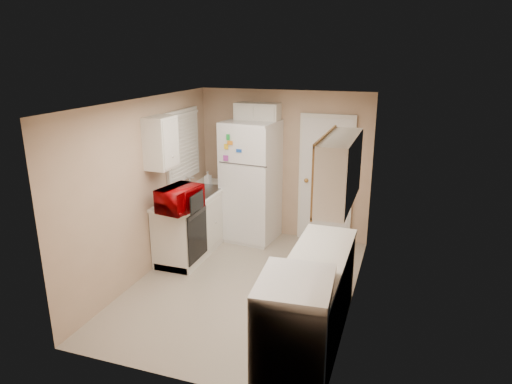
% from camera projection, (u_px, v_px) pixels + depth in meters
% --- Properties ---
extents(floor, '(3.80, 3.80, 0.00)m').
position_uv_depth(floor, '(244.00, 285.00, 6.04)').
color(floor, '#BCB09D').
rests_on(floor, ground).
extents(ceiling, '(3.80, 3.80, 0.00)m').
position_uv_depth(ceiling, '(242.00, 102.00, 5.33)').
color(ceiling, white).
rests_on(ceiling, floor).
extents(wall_left, '(3.80, 3.80, 0.00)m').
position_uv_depth(wall_left, '(145.00, 189.00, 6.12)').
color(wall_left, tan).
rests_on(wall_left, floor).
extents(wall_right, '(3.80, 3.80, 0.00)m').
position_uv_depth(wall_right, '(357.00, 211.00, 5.26)').
color(wall_right, tan).
rests_on(wall_right, floor).
extents(wall_back, '(2.80, 2.80, 0.00)m').
position_uv_depth(wall_back, '(284.00, 165.00, 7.41)').
color(wall_back, tan).
rests_on(wall_back, floor).
extents(wall_front, '(2.80, 2.80, 0.00)m').
position_uv_depth(wall_front, '(167.00, 263.00, 3.97)').
color(wall_front, tan).
rests_on(wall_front, floor).
extents(left_counter, '(0.60, 1.80, 0.90)m').
position_uv_depth(left_counter, '(197.00, 221.00, 7.06)').
color(left_counter, silver).
rests_on(left_counter, floor).
extents(dishwasher, '(0.03, 0.58, 0.72)m').
position_uv_depth(dishwasher, '(197.00, 235.00, 6.42)').
color(dishwasher, black).
rests_on(dishwasher, floor).
extents(sink, '(0.54, 0.74, 0.16)m').
position_uv_depth(sink, '(200.00, 193.00, 7.08)').
color(sink, gray).
rests_on(sink, left_counter).
extents(microwave, '(0.64, 0.43, 0.40)m').
position_uv_depth(microwave, '(180.00, 200.00, 6.14)').
color(microwave, '#780003').
rests_on(microwave, left_counter).
extents(soap_bottle, '(0.10, 0.11, 0.21)m').
position_uv_depth(soap_bottle, '(208.00, 178.00, 7.41)').
color(soap_bottle, white).
rests_on(soap_bottle, left_counter).
extents(window_blinds, '(0.10, 0.98, 1.08)m').
position_uv_depth(window_blinds, '(183.00, 145.00, 6.94)').
color(window_blinds, silver).
rests_on(window_blinds, wall_left).
extents(upper_cabinet_left, '(0.30, 0.45, 0.70)m').
position_uv_depth(upper_cabinet_left, '(161.00, 143.00, 6.09)').
color(upper_cabinet_left, silver).
rests_on(upper_cabinet_left, wall_left).
extents(refrigerator, '(0.87, 0.85, 1.94)m').
position_uv_depth(refrigerator, '(251.00, 181.00, 7.33)').
color(refrigerator, white).
rests_on(refrigerator, floor).
extents(cabinet_over_fridge, '(0.70, 0.30, 0.40)m').
position_uv_depth(cabinet_over_fridge, '(258.00, 116.00, 7.16)').
color(cabinet_over_fridge, silver).
rests_on(cabinet_over_fridge, wall_back).
extents(interior_door, '(0.86, 0.06, 2.08)m').
position_uv_depth(interior_door, '(326.00, 180.00, 7.21)').
color(interior_door, white).
rests_on(interior_door, floor).
extents(right_counter, '(0.60, 2.00, 0.90)m').
position_uv_depth(right_counter, '(314.00, 299.00, 4.85)').
color(right_counter, silver).
rests_on(right_counter, floor).
extents(stove, '(0.73, 0.88, 1.01)m').
position_uv_depth(stove, '(294.00, 327.00, 4.25)').
color(stove, white).
rests_on(stove, floor).
extents(upper_cabinet_right, '(0.30, 1.20, 0.70)m').
position_uv_depth(upper_cabinet_right, '(340.00, 170.00, 4.67)').
color(upper_cabinet_right, silver).
rests_on(upper_cabinet_right, wall_right).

